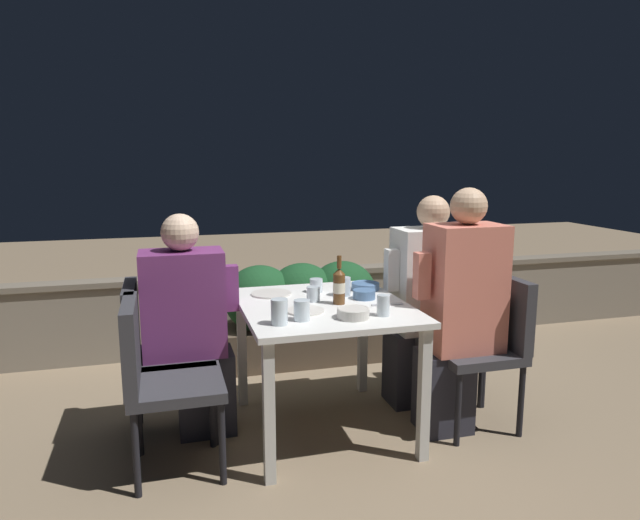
{
  "coord_description": "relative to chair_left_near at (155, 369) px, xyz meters",
  "views": [
    {
      "loc": [
        -0.79,
        -2.78,
        1.46
      ],
      "look_at": [
        0.0,
        0.07,
        0.92
      ],
      "focal_mm": 32.0,
      "sensor_mm": 36.0,
      "label": 1
    }
  ],
  "objects": [
    {
      "name": "ground_plane",
      "position": [
        0.86,
        0.2,
        -0.51
      ],
      "size": [
        16.0,
        16.0,
        0.0
      ],
      "primitive_type": "plane",
      "color": "#847056"
    },
    {
      "name": "parapet_wall",
      "position": [
        0.86,
        1.63,
        -0.2
      ],
      "size": [
        9.0,
        0.18,
        0.6
      ],
      "color": "gray",
      "rests_on": "ground_plane"
    },
    {
      "name": "dining_table",
      "position": [
        0.86,
        0.2,
        0.11
      ],
      "size": [
        0.86,
        0.97,
        0.7
      ],
      "color": "white",
      "rests_on": "ground_plane"
    },
    {
      "name": "planter_hedge",
      "position": [
        0.99,
        1.24,
        -0.11
      ],
      "size": [
        1.09,
        0.47,
        0.72
      ],
      "color": "brown",
      "rests_on": "ground_plane"
    },
    {
      "name": "chair_left_near",
      "position": [
        0.0,
        0.0,
        0.0
      ],
      "size": [
        0.43,
        0.43,
        0.83
      ],
      "color": "#333338",
      "rests_on": "ground_plane"
    },
    {
      "name": "chair_left_far",
      "position": [
        -0.01,
        0.36,
        0.0
      ],
      "size": [
        0.43,
        0.43,
        0.83
      ],
      "color": "#333338",
      "rests_on": "ground_plane"
    },
    {
      "name": "person_purple_stripe",
      "position": [
        0.18,
        0.36,
        0.08
      ],
      "size": [
        0.49,
        0.26,
        1.18
      ],
      "color": "#282833",
      "rests_on": "ground_plane"
    },
    {
      "name": "chair_right_near",
      "position": [
        1.74,
        0.03,
        0.0
      ],
      "size": [
        0.43,
        0.43,
        0.83
      ],
      "color": "#333338",
      "rests_on": "ground_plane"
    },
    {
      "name": "person_coral_top",
      "position": [
        1.55,
        0.03,
        0.15
      ],
      "size": [
        0.47,
        0.26,
        1.31
      ],
      "color": "#282833",
      "rests_on": "ground_plane"
    },
    {
      "name": "chair_right_far",
      "position": [
        1.73,
        0.4,
        0.0
      ],
      "size": [
        0.43,
        0.43,
        0.83
      ],
      "color": "#333338",
      "rests_on": "ground_plane"
    },
    {
      "name": "person_white_polo",
      "position": [
        1.54,
        0.4,
        0.12
      ],
      "size": [
        0.5,
        0.26,
        1.24
      ],
      "color": "#282833",
      "rests_on": "ground_plane"
    },
    {
      "name": "beer_bottle",
      "position": [
        0.93,
        0.18,
        0.29
      ],
      "size": [
        0.06,
        0.06,
        0.25
      ],
      "color": "brown",
      "rests_on": "dining_table"
    },
    {
      "name": "plate_0",
      "position": [
        0.73,
        0.08,
        0.2
      ],
      "size": [
        0.19,
        0.19,
        0.01
      ],
      "color": "silver",
      "rests_on": "dining_table"
    },
    {
      "name": "plate_1",
      "position": [
        0.63,
        0.48,
        0.2
      ],
      "size": [
        0.22,
        0.22,
        0.01
      ],
      "color": "silver",
      "rests_on": "dining_table"
    },
    {
      "name": "bowl_0",
      "position": [
        1.18,
        0.45,
        0.22
      ],
      "size": [
        0.16,
        0.16,
        0.04
      ],
      "color": "#4C709E",
      "rests_on": "dining_table"
    },
    {
      "name": "bowl_1",
      "position": [
        0.92,
        -0.09,
        0.22
      ],
      "size": [
        0.16,
        0.16,
        0.05
      ],
      "color": "beige",
      "rests_on": "dining_table"
    },
    {
      "name": "bowl_2",
      "position": [
        1.1,
        0.25,
        0.22
      ],
      "size": [
        0.12,
        0.12,
        0.05
      ],
      "color": "#4C709E",
      "rests_on": "dining_table"
    },
    {
      "name": "glass_cup_0",
      "position": [
        0.56,
        -0.1,
        0.26
      ],
      "size": [
        0.08,
        0.08,
        0.12
      ],
      "color": "silver",
      "rests_on": "dining_table"
    },
    {
      "name": "glass_cup_1",
      "position": [
        1.01,
        0.35,
        0.25
      ],
      "size": [
        0.08,
        0.08,
        0.1
      ],
      "color": "silver",
      "rests_on": "dining_table"
    },
    {
      "name": "glass_cup_2",
      "position": [
        1.07,
        -0.09,
        0.25
      ],
      "size": [
        0.06,
        0.06,
        0.1
      ],
      "color": "silver",
      "rests_on": "dining_table"
    },
    {
      "name": "glass_cup_3",
      "position": [
        0.89,
        0.46,
        0.24
      ],
      "size": [
        0.07,
        0.07,
        0.08
      ],
      "color": "silver",
      "rests_on": "dining_table"
    },
    {
      "name": "glass_cup_4",
      "position": [
        0.82,
        0.27,
        0.24
      ],
      "size": [
        0.07,
        0.07,
        0.08
      ],
      "color": "silver",
      "rests_on": "dining_table"
    },
    {
      "name": "glass_cup_5",
      "position": [
        0.67,
        -0.06,
        0.25
      ],
      "size": [
        0.08,
        0.08,
        0.1
      ],
      "color": "silver",
      "rests_on": "dining_table"
    },
    {
      "name": "fork_0",
      "position": [
        1.17,
        0.09,
        0.2
      ],
      "size": [
        0.17,
        0.03,
        0.01
      ],
      "color": "silver",
      "rests_on": "dining_table"
    }
  ]
}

